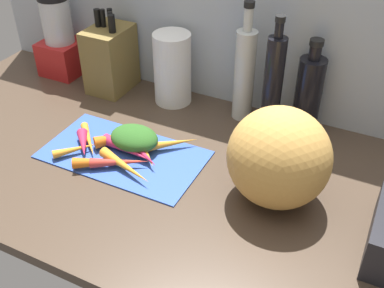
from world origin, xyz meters
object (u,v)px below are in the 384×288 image
at_px(paper_towel_roll, 172,69).
at_px(bottle_2, 308,93).
at_px(carrot_4, 141,152).
at_px(cutting_board, 124,154).
at_px(carrot_0, 120,162).
at_px(carrot_2, 83,144).
at_px(carrot_3, 107,162).
at_px(carrot_1, 127,149).
at_px(winter_squash, 279,157).
at_px(carrot_9, 89,140).
at_px(carrot_6, 75,149).
at_px(blender_appliance, 60,40).
at_px(knife_block, 110,58).
at_px(carrot_8, 146,155).
at_px(carrot_7, 122,137).
at_px(carrot_10, 170,144).
at_px(carrot_5, 125,166).
at_px(bottle_1, 273,85).
at_px(bottle_0, 244,73).

bearing_deg(paper_towel_roll, bottle_2, 3.77).
bearing_deg(carrot_4, bottle_2, 43.99).
relative_size(cutting_board, carrot_0, 2.85).
height_order(carrot_2, paper_towel_roll, paper_towel_roll).
xyz_separation_m(carrot_3, bottle_2, (0.40, 0.41, 0.09)).
distance_m(carrot_1, carrot_2, 0.12).
relative_size(carrot_0, winter_squash, 0.63).
bearing_deg(carrot_9, winter_squash, 2.74).
height_order(cutting_board, carrot_6, carrot_6).
height_order(blender_appliance, bottle_2, blender_appliance).
xyz_separation_m(carrot_4, paper_towel_roll, (-0.07, 0.31, 0.09)).
xyz_separation_m(carrot_9, knife_block, (-0.12, 0.30, 0.09)).
bearing_deg(bottle_2, carrot_8, -134.55).
relative_size(carrot_4, blender_appliance, 0.51).
bearing_deg(cutting_board, carrot_2, -164.20).
bearing_deg(carrot_7, carrot_0, -59.30).
distance_m(carrot_4, bottle_2, 0.49).
bearing_deg(carrot_0, carrot_4, 64.89).
xyz_separation_m(cutting_board, winter_squash, (0.42, 0.02, 0.12)).
distance_m(carrot_9, carrot_10, 0.23).
height_order(carrot_5, carrot_9, carrot_5).
height_order(carrot_1, carrot_2, same).
distance_m(carrot_3, bottle_1, 0.49).
bearing_deg(bottle_2, carrot_0, -133.55).
bearing_deg(carrot_4, paper_towel_roll, 102.44).
height_order(carrot_9, bottle_0, bottle_0).
relative_size(carrot_1, carrot_7, 1.05).
relative_size(carrot_8, bottle_1, 0.31).
bearing_deg(paper_towel_roll, carrot_5, -80.50).
height_order(carrot_0, carrot_2, carrot_2).
bearing_deg(carrot_2, carrot_6, -105.84).
bearing_deg(carrot_7, blender_appliance, 146.66).
relative_size(carrot_1, carrot_6, 1.32).
height_order(knife_block, bottle_1, bottle_1).
bearing_deg(knife_block, bottle_2, 3.80).
relative_size(carrot_3, carrot_4, 1.24).
distance_m(carrot_8, carrot_10, 0.08).
relative_size(winter_squash, blender_appliance, 0.87).
bearing_deg(knife_block, bottle_1, -1.53).
distance_m(carrot_3, bottle_0, 0.46).
xyz_separation_m(carrot_4, carrot_7, (-0.08, 0.04, 0.00)).
height_order(cutting_board, carrot_4, carrot_4).
height_order(carrot_5, carrot_7, carrot_7).
relative_size(carrot_8, knife_block, 0.40).
bearing_deg(bottle_1, carrot_6, -141.31).
distance_m(carrot_2, blender_appliance, 0.50).
relative_size(knife_block, bottle_2, 0.95).
xyz_separation_m(carrot_0, carrot_3, (-0.03, -0.01, 0.00)).
relative_size(cutting_board, carrot_1, 2.73).
bearing_deg(bottle_1, carrot_1, -136.39).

